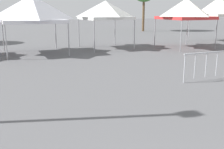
{
  "coord_description": "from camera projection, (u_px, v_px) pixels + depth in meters",
  "views": [
    {
      "loc": [
        -1.66,
        -0.77,
        2.6
      ],
      "look_at": [
        0.52,
        4.15,
        1.3
      ],
      "focal_mm": 43.32,
      "sensor_mm": 36.0,
      "label": 1
    }
  ],
  "objects": [
    {
      "name": "canopy_tent_right_of_center",
      "position": [
        32.0,
        9.0,
        15.78
      ],
      "size": [
        3.51,
        3.51,
        3.42
      ],
      "color": "#9E9EA3",
      "rests_on": "ground"
    },
    {
      "name": "canopy_tent_left_of_center",
      "position": [
        106.0,
        10.0,
        18.11
      ],
      "size": [
        3.12,
        3.12,
        3.18
      ],
      "color": "#9E9EA3",
      "rests_on": "ground"
    },
    {
      "name": "crowd_barrier_mid_lot",
      "position": [
        206.0,
        60.0,
        10.04
      ],
      "size": [
        2.1,
        0.05,
        1.08
      ],
      "color": "#B7BABF",
      "rests_on": "ground"
    },
    {
      "name": "canopy_tent_behind_left",
      "position": [
        186.0,
        9.0,
        18.32
      ],
      "size": [
        3.12,
        3.12,
        3.33
      ],
      "color": "#9E9EA3",
      "rests_on": "ground"
    },
    {
      "name": "canopy_tent_behind_center",
      "position": [
        219.0,
        7.0,
        21.88
      ],
      "size": [
        3.3,
        3.3,
        3.56
      ],
      "color": "#9E9EA3",
      "rests_on": "ground"
    }
  ]
}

